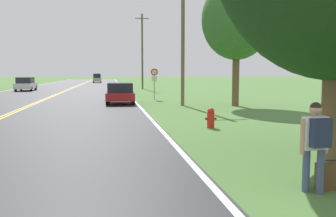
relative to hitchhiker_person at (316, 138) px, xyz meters
name	(u,v)px	position (x,y,z in m)	size (l,w,h in m)	color
hitchhiker_person	(316,138)	(0.00, 0.00, 0.00)	(0.57, 0.41, 1.66)	#475175
suitcase	(328,176)	(0.37, 0.14, -0.76)	(0.47, 0.19, 0.57)	brown
fire_hydrant	(211,118)	(0.32, 7.78, -0.61)	(0.46, 0.30, 0.81)	red
traffic_sign	(154,76)	(-0.02, 22.94, 0.90)	(0.60, 0.10, 2.54)	gray
utility_pole_midground	(183,39)	(1.21, 17.53, 3.37)	(1.80, 0.24, 8.46)	brown
utility_pole_far	(142,51)	(0.81, 42.26, 4.13)	(1.80, 0.24, 9.98)	brown
tree_mid_treeline	(237,19)	(4.60, 16.67, 4.61)	(4.57, 4.57, 8.28)	brown
car_red_hatchback_nearest	(120,93)	(-2.88, 19.48, -0.22)	(2.04, 3.68, 1.48)	black
car_white_sedan_approaching	(26,84)	(-13.63, 39.56, -0.19)	(1.98, 4.49, 1.64)	black
car_champagne_van_mid_near	(97,78)	(-6.25, 74.77, 0.00)	(1.77, 4.82, 2.00)	black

